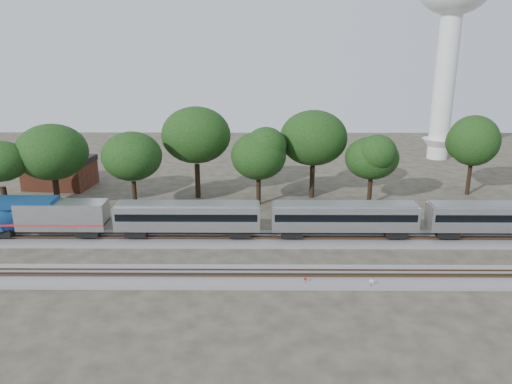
% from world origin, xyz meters
% --- Properties ---
extents(ground, '(160.00, 160.00, 0.00)m').
position_xyz_m(ground, '(0.00, 0.00, 0.00)').
color(ground, '#383328').
rests_on(ground, ground).
extents(track_far, '(160.00, 5.00, 0.73)m').
position_xyz_m(track_far, '(0.00, 6.00, 0.21)').
color(track_far, slate).
rests_on(track_far, ground).
extents(track_near, '(160.00, 5.00, 0.73)m').
position_xyz_m(track_near, '(0.00, -4.00, 0.21)').
color(track_near, slate).
rests_on(track_near, ground).
extents(train, '(89.21, 3.07, 4.53)m').
position_xyz_m(train, '(10.42, 6.00, 3.17)').
color(train, silver).
rests_on(train, ground).
extents(switch_stand_red, '(0.30, 0.06, 0.94)m').
position_xyz_m(switch_stand_red, '(4.74, -5.61, 0.60)').
color(switch_stand_red, '#512D19').
rests_on(switch_stand_red, ground).
extents(switch_stand_white, '(0.35, 0.10, 1.12)m').
position_xyz_m(switch_stand_white, '(10.98, -6.34, 0.71)').
color(switch_stand_white, '#512D19').
rests_on(switch_stand_white, ground).
extents(switch_lever, '(0.52, 0.33, 0.30)m').
position_xyz_m(switch_lever, '(6.96, -5.37, 0.15)').
color(switch_lever, '#512D19').
rests_on(switch_lever, ground).
extents(water_tower, '(14.29, 14.29, 39.55)m').
position_xyz_m(water_tower, '(36.61, 50.40, 29.30)').
color(water_tower, silver).
rests_on(water_tower, ground).
extents(brick_building, '(11.01, 8.42, 4.89)m').
position_xyz_m(brick_building, '(-32.42, 29.05, 2.46)').
color(brick_building, brown).
rests_on(brick_building, ground).
extents(tree_1, '(8.43, 8.43, 11.88)m').
position_xyz_m(tree_1, '(-28.56, 17.82, 8.27)').
color(tree_1, black).
rests_on(tree_1, ground).
extents(tree_2, '(8.00, 8.00, 11.27)m').
position_xyz_m(tree_2, '(-17.30, 17.10, 7.85)').
color(tree_2, black).
rests_on(tree_2, ground).
extents(tree_3, '(9.83, 9.83, 13.86)m').
position_xyz_m(tree_3, '(-9.16, 23.35, 9.66)').
color(tree_3, black).
rests_on(tree_3, ground).
extents(tree_4, '(7.43, 7.43, 10.47)m').
position_xyz_m(tree_4, '(0.12, 19.97, 7.29)').
color(tree_4, black).
rests_on(tree_4, ground).
extents(tree_5, '(9.39, 9.39, 13.24)m').
position_xyz_m(tree_5, '(8.26, 23.45, 9.23)').
color(tree_5, black).
rests_on(tree_5, ground).
extents(tree_6, '(7.04, 7.04, 9.92)m').
position_xyz_m(tree_6, '(16.41, 20.31, 6.90)').
color(tree_6, black).
rests_on(tree_6, ground).
extents(tree_7, '(8.65, 8.65, 12.20)m').
position_xyz_m(tree_7, '(32.82, 25.24, 8.50)').
color(tree_7, black).
rests_on(tree_7, ground).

